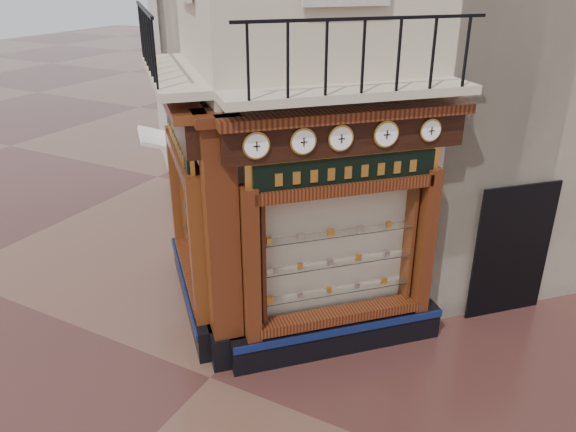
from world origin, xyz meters
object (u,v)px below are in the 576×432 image
Objects in this scene: clock_b at (303,141)px; signboard_left at (180,142)px; awning at (169,247)px; clock_a at (256,145)px; corner_pilaster at (223,251)px; clock_c at (341,138)px; clock_e at (430,130)px; clock_d at (386,134)px; signboard_right at (346,171)px.

signboard_left is (-2.52, 0.56, -0.52)m from clock_b.
awning is 0.63× the size of signboard_left.
clock_b is (0.45, 0.45, 0.00)m from clock_a.
corner_pilaster reaches higher than clock_c.
signboard_left is at bearing 122.48° from clock_b.
signboard_left is (-3.85, -0.77, -0.52)m from clock_e.
clock_d reaches higher than clock_b.
signboard_left is at bearing -175.73° from awning.
clock_c is (1.43, 0.83, 1.67)m from corner_pilaster.
clock_a and clock_b have the same top height.
signboard_right reaches higher than awning.
signboard_left is 2.92m from signboard_right.
clock_e is at bearing -123.70° from signboard_left.
clock_e is at bearing -5.27° from signboard_right.
corner_pilaster is 2.12m from signboard_right.
signboard_right is at bearing -135.00° from signboard_left.
clock_a and clock_c have the same top height.
clock_d reaches higher than signboard_left.
corner_pilaster is 12.04× the size of clock_e.
corner_pilaster is at bearing 158.23° from clock_b.
clock_c is 6.25m from awning.
clock_b is at bearing 180.00° from clock_c.
signboard_right is (2.92, 0.00, 0.00)m from signboard_left.
signboard_left is (-2.89, 0.19, -0.52)m from clock_c.
awning is (-5.23, 1.32, -3.62)m from clock_d.
clock_e is (0.48, 0.48, 0.00)m from clock_d.
clock_c is at bearing -180.00° from clock_e.
clock_d is (0.47, 0.47, -0.00)m from clock_c.
signboard_right is at bearing -10.25° from corner_pilaster.
clock_b is at bearing 0.00° from clock_a.
signboard_right is at bearing 9.22° from clock_b.
clock_d is 0.18× the size of signboard_right.
awning is (-4.76, 1.79, -3.62)m from clock_c.
clock_b is 0.97× the size of clock_d.
corner_pilaster reaches higher than awning.
clock_c reaches higher than signboard_right.
corner_pilaster is at bearing -173.23° from awning.
corner_pilaster reaches higher than signboard_left.
clock_d reaches higher than signboard_right.
clock_d is at bearing 180.00° from clock_e.
awning is at bearing 114.35° from clock_c.
clock_d is (1.90, 1.30, 1.67)m from corner_pilaster.
clock_b is 1.88m from clock_e.
clock_c is 2.95m from signboard_left.
signboard_right is (0.40, 0.56, -0.52)m from clock_b.
clock_b is at bearing -21.77° from corner_pilaster.
clock_a is 1.11× the size of clock_e.
corner_pilaster is 10.89× the size of clock_b.
awning is (-3.94, 2.62, -3.62)m from clock_a.
awning is at bearing 101.40° from clock_a.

